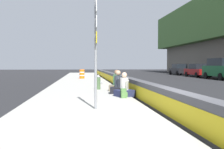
{
  "coord_description": "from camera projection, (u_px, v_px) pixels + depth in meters",
  "views": [
    {
      "loc": [
        -6.82,
        2.65,
        1.57
      ],
      "look_at": [
        9.71,
        0.69,
        0.94
      ],
      "focal_mm": 40.7,
      "sensor_mm": 36.0,
      "label": 1
    }
  ],
  "objects": [
    {
      "name": "construction_barrel",
      "position": [
        82.0,
        74.0,
        26.49
      ],
      "size": [
        0.54,
        0.54,
        0.95
      ],
      "color": "orange",
      "rests_on": "sidewalk_strip"
    },
    {
      "name": "ground_plane",
      "position": [
        177.0,
        121.0,
        7.13
      ],
      "size": [
        160.0,
        160.0,
        0.0
      ],
      "primitive_type": "plane",
      "color": "#232326",
      "rests_on": "ground"
    },
    {
      "name": "fire_hydrant",
      "position": [
        98.0,
        82.0,
        14.77
      ],
      "size": [
        0.26,
        0.46,
        0.88
      ],
      "color": "#47663D",
      "rests_on": "sidewalk_strip"
    },
    {
      "name": "parked_car_midline",
      "position": [
        198.0,
        70.0,
        32.62
      ],
      "size": [
        4.53,
        2.01,
        1.71
      ],
      "color": "maroon",
      "rests_on": "ground_plane"
    },
    {
      "name": "jersey_barrier",
      "position": [
        177.0,
        106.0,
        7.12
      ],
      "size": [
        76.0,
        0.45,
        0.85
      ],
      "color": "#47474C",
      "rests_on": "ground_plane"
    },
    {
      "name": "route_sign_post",
      "position": [
        96.0,
        44.0,
        8.15
      ],
      "size": [
        0.44,
        0.09,
        3.6
      ],
      "color": "gray",
      "rests_on": "sidewalk_strip"
    },
    {
      "name": "sidewalk_strip",
      "position": [
        82.0,
        121.0,
        6.82
      ],
      "size": [
        80.0,
        4.4,
        0.14
      ],
      "primitive_type": "cube",
      "color": "#A8A59E",
      "rests_on": "ground_plane"
    },
    {
      "name": "parked_car_far",
      "position": [
        179.0,
        69.0,
        39.08
      ],
      "size": [
        4.5,
        1.96,
        1.71
      ],
      "color": "black",
      "rests_on": "ground_plane"
    },
    {
      "name": "backpack",
      "position": [
        124.0,
        93.0,
        11.02
      ],
      "size": [
        0.32,
        0.28,
        0.4
      ],
      "color": "#4C7A3D",
      "rests_on": "sidewalk_strip"
    },
    {
      "name": "parked_car_fourth",
      "position": [
        221.0,
        69.0,
        27.01
      ],
      "size": [
        4.8,
        2.07,
        2.28
      ],
      "color": "#145128",
      "rests_on": "ground_plane"
    },
    {
      "name": "seated_person_foreground",
      "position": [
        124.0,
        89.0,
        11.53
      ],
      "size": [
        0.88,
        0.96,
        1.1
      ],
      "color": "#23284C",
      "rests_on": "sidewalk_strip"
    },
    {
      "name": "seated_person_rear",
      "position": [
        117.0,
        84.0,
        14.06
      ],
      "size": [
        0.85,
        0.94,
        1.15
      ],
      "color": "#706651",
      "rests_on": "sidewalk_strip"
    },
    {
      "name": "seated_person_middle",
      "position": [
        118.0,
        86.0,
        12.73
      ],
      "size": [
        0.8,
        0.9,
        1.16
      ],
      "color": "black",
      "rests_on": "sidewalk_strip"
    }
  ]
}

